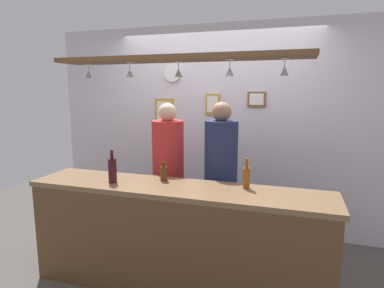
# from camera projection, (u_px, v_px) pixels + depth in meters

# --- Properties ---
(ground_plane) EXTENTS (8.00, 8.00, 0.00)m
(ground_plane) POSITION_uv_depth(u_px,v_px,m) (189.00, 267.00, 3.32)
(ground_plane) COLOR #4C4742
(back_wall) EXTENTS (4.40, 0.06, 2.60)m
(back_wall) POSITION_uv_depth(u_px,v_px,m) (216.00, 129.00, 4.14)
(back_wall) COLOR silver
(back_wall) RESTS_ON ground_plane
(bar_counter) EXTENTS (2.70, 0.55, 0.96)m
(bar_counter) POSITION_uv_depth(u_px,v_px,m) (170.00, 226.00, 2.74)
(bar_counter) COLOR brown
(bar_counter) RESTS_ON ground_plane
(overhead_glass_rack) EXTENTS (2.20, 0.36, 0.04)m
(overhead_glass_rack) POSITION_uv_depth(u_px,v_px,m) (177.00, 58.00, 2.70)
(overhead_glass_rack) COLOR brown
(hanging_wineglass_far_left) EXTENTS (0.07, 0.07, 0.13)m
(hanging_wineglass_far_left) POSITION_uv_depth(u_px,v_px,m) (89.00, 74.00, 3.01)
(hanging_wineglass_far_left) COLOR silver
(hanging_wineglass_far_left) RESTS_ON overhead_glass_rack
(hanging_wineglass_left) EXTENTS (0.07, 0.07, 0.13)m
(hanging_wineglass_left) POSITION_uv_depth(u_px,v_px,m) (130.00, 73.00, 2.84)
(hanging_wineglass_left) COLOR silver
(hanging_wineglass_left) RESTS_ON overhead_glass_rack
(hanging_wineglass_center_left) EXTENTS (0.07, 0.07, 0.13)m
(hanging_wineglass_center_left) POSITION_uv_depth(u_px,v_px,m) (178.00, 72.00, 2.76)
(hanging_wineglass_center_left) COLOR silver
(hanging_wineglass_center_left) RESTS_ON overhead_glass_rack
(hanging_wineglass_center) EXTENTS (0.07, 0.07, 0.13)m
(hanging_wineglass_center) POSITION_uv_depth(u_px,v_px,m) (230.00, 71.00, 2.55)
(hanging_wineglass_center) COLOR silver
(hanging_wineglass_center) RESTS_ON overhead_glass_rack
(hanging_wineglass_center_right) EXTENTS (0.07, 0.07, 0.13)m
(hanging_wineglass_center_right) POSITION_uv_depth(u_px,v_px,m) (284.00, 70.00, 2.47)
(hanging_wineglass_center_right) COLOR silver
(hanging_wineglass_center_right) RESTS_ON overhead_glass_rack
(person_left_red_shirt) EXTENTS (0.34, 0.34, 1.66)m
(person_left_red_shirt) POSITION_uv_depth(u_px,v_px,m) (168.00, 164.00, 3.49)
(person_left_red_shirt) COLOR #2D334C
(person_left_red_shirt) RESTS_ON ground_plane
(person_middle_navy_shirt) EXTENTS (0.34, 0.34, 1.68)m
(person_middle_navy_shirt) POSITION_uv_depth(u_px,v_px,m) (221.00, 167.00, 3.31)
(person_middle_navy_shirt) COLOR #2D334C
(person_middle_navy_shirt) RESTS_ON ground_plane
(bottle_beer_amber_tall) EXTENTS (0.06, 0.06, 0.26)m
(bottle_beer_amber_tall) POSITION_uv_depth(u_px,v_px,m) (246.00, 177.00, 2.76)
(bottle_beer_amber_tall) COLOR brown
(bottle_beer_amber_tall) RESTS_ON bar_counter
(bottle_wine_dark_red) EXTENTS (0.08, 0.08, 0.30)m
(bottle_wine_dark_red) POSITION_uv_depth(u_px,v_px,m) (112.00, 170.00, 2.93)
(bottle_wine_dark_red) COLOR #380F19
(bottle_wine_dark_red) RESTS_ON bar_counter
(bottle_beer_brown_stubby) EXTENTS (0.07, 0.07, 0.18)m
(bottle_beer_brown_stubby) POSITION_uv_depth(u_px,v_px,m) (164.00, 173.00, 3.00)
(bottle_beer_brown_stubby) COLOR #512D14
(bottle_beer_brown_stubby) RESTS_ON bar_counter
(picture_frame_upper_small) EXTENTS (0.22, 0.02, 0.18)m
(picture_frame_upper_small) POSITION_uv_depth(u_px,v_px,m) (257.00, 99.00, 3.88)
(picture_frame_upper_small) COLOR brown
(picture_frame_upper_small) RESTS_ON back_wall
(picture_frame_crest) EXTENTS (0.18, 0.02, 0.26)m
(picture_frame_crest) POSITION_uv_depth(u_px,v_px,m) (213.00, 104.00, 4.06)
(picture_frame_crest) COLOR #B29338
(picture_frame_crest) RESTS_ON back_wall
(picture_frame_caricature) EXTENTS (0.26, 0.02, 0.34)m
(picture_frame_caricature) POSITION_uv_depth(u_px,v_px,m) (164.00, 111.00, 4.27)
(picture_frame_caricature) COLOR #B29338
(picture_frame_caricature) RESTS_ON back_wall
(wall_clock) EXTENTS (0.22, 0.03, 0.22)m
(wall_clock) POSITION_uv_depth(u_px,v_px,m) (173.00, 73.00, 4.15)
(wall_clock) COLOR white
(wall_clock) RESTS_ON back_wall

